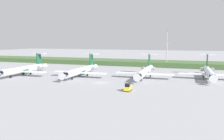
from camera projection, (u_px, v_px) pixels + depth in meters
ground_plane at (123, 72)px, 106.81m from camera, size 500.00×500.00×0.00m
grass_berm at (137, 63)px, 136.04m from camera, size 320.00×20.00×2.77m
regional_jet_nearest at (24, 69)px, 96.37m from camera, size 22.81×31.00×9.00m
regional_jet_second at (81, 70)px, 92.59m from camera, size 22.81×31.00×9.00m
regional_jet_third at (145, 71)px, 89.52m from camera, size 22.81×31.00×9.00m
regional_jet_fourth at (209, 72)px, 87.16m from camera, size 22.81×31.00×9.00m
antenna_mast at (167, 52)px, 126.59m from camera, size 4.40×0.50×20.58m
baggage_tug at (128, 88)px, 65.69m from camera, size 1.72×3.20×2.30m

